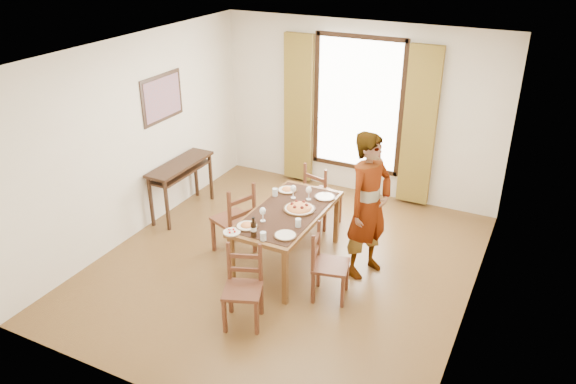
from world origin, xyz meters
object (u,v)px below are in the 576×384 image
at_px(console_table, 181,170).
at_px(man, 369,206).
at_px(pasta_platter, 299,206).
at_px(dining_table, 288,216).

height_order(console_table, man, man).
distance_m(man, pasta_platter, 0.86).
bearing_deg(console_table, pasta_platter, -12.37).
distance_m(dining_table, man, 1.01).
bearing_deg(console_table, dining_table, -15.40).
distance_m(dining_table, pasta_platter, 0.19).
height_order(man, pasta_platter, man).
relative_size(dining_table, pasta_platter, 4.15).
xyz_separation_m(dining_table, pasta_platter, (0.12, 0.09, 0.12)).
xyz_separation_m(console_table, man, (2.99, -0.29, 0.24)).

